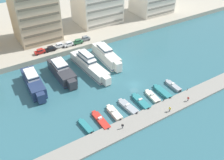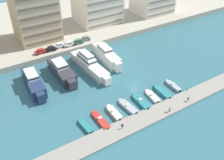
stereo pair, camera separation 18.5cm
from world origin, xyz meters
The scene contains 29 objects.
ground_plane centered at (0.00, 0.00, 0.00)m, with size 400.00×400.00×0.00m, color #336670.
quay_promenade centered at (0.00, 63.94, 1.02)m, with size 180.00×70.00×2.05m, color #ADA38E.
pier_dock centered at (0.00, -14.33, 0.28)m, with size 120.00×5.59×0.56m, color gray.
yacht_navy_far_left centered at (-27.97, 15.46, 2.06)m, with size 5.10×18.14×6.78m.
yacht_charcoal_left centered at (-17.92, 16.66, 2.04)m, with size 4.93×18.00×6.77m.
yacht_ivory_mid_left centered at (-8.42, 15.36, 2.21)m, with size 5.35×22.87×7.87m.
yacht_ivory_center_left centered at (-0.11, 17.40, 2.25)m, with size 4.94×18.75×7.12m.
motorboat_teal_far_left centered at (-22.13, -8.57, 0.43)m, with size 2.03×6.25×0.88m.
motorboat_red_left centered at (-17.67, -8.72, 0.40)m, with size 1.98×8.16×1.29m.
motorboat_cream_mid_left centered at (-13.13, -8.29, 0.53)m, with size 2.13×6.90×1.46m.
motorboat_grey_center_left centered at (-8.36, -8.24, 0.47)m, with size 2.73×7.78×1.30m.
motorboat_teal_center centered at (-3.90, -8.39, 0.47)m, with size 2.42×7.91×1.34m.
motorboat_cream_center_right centered at (0.60, -8.23, 0.41)m, with size 2.62×6.67×1.34m.
motorboat_teal_mid_right centered at (4.56, -8.23, 0.46)m, with size 2.36×7.69×0.93m.
motorboat_grey_right centered at (9.51, -7.71, 0.48)m, with size 1.84×6.77×1.40m.
car_red_far_left centered at (-20.01, 32.05, 3.02)m, with size 4.13×1.99×1.80m.
car_black_left centered at (-16.06, 31.96, 3.02)m, with size 4.16×2.05×1.80m.
car_white_mid_left centered at (-12.16, 32.72, 3.02)m, with size 4.12×1.96×1.80m.
car_white_center_left centered at (-8.52, 31.82, 3.02)m, with size 4.13×1.98×1.80m.
car_green_center centered at (-4.72, 31.75, 3.02)m, with size 4.11×1.95×1.80m.
car_grey_center_right centered at (-0.96, 32.74, 3.02)m, with size 4.16×2.03×1.80m.
apartment_block_left centered at (-16.18, 44.95, 15.88)m, with size 16.52×15.26×29.54m.
apartment_block_mid_left centered at (13.25, 47.77, 12.26)m, with size 19.57×16.41×22.32m.
pedestrian_near_edge centered at (0.23, -15.99, 1.54)m, with size 0.33×0.62×1.65m.
pedestrian_mid_deck centered at (7.89, -15.49, 1.48)m, with size 0.28×0.59×1.55m.
pedestrian_far_side centered at (-14.44, -14.31, 1.51)m, with size 0.54×0.41×1.60m.
bollard_west centered at (-7.82, -11.78, 0.89)m, with size 0.20×0.20×0.61m.
bollard_west_mid centered at (1.88, -11.78, 0.89)m, with size 0.20×0.20×0.61m.
bollard_east_mid centered at (11.57, -11.78, 0.89)m, with size 0.20×0.20×0.61m.
Camera 2 is at (-40.51, -51.08, 48.07)m, focal length 40.00 mm.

